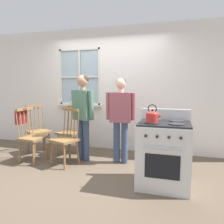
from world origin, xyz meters
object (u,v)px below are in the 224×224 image
(person_teen_center, at_px, (121,113))
(kettle, at_px, (152,116))
(handbag, at_px, (21,117))
(chair_near_stove, at_px, (70,133))
(stove, at_px, (164,153))
(person_elderly_left, at_px, (83,109))
(potted_plant, at_px, (73,100))
(chair_by_window, at_px, (32,138))
(chair_center_cluster, at_px, (38,131))
(chair_near_wall, at_px, (65,140))

(person_teen_center, height_order, kettle, person_teen_center)
(handbag, bearing_deg, person_teen_center, 12.01)
(handbag, bearing_deg, chair_near_stove, 38.28)
(stove, bearing_deg, person_elderly_left, 156.85)
(stove, bearing_deg, potted_plant, 145.54)
(chair_by_window, distance_m, chair_near_stove, 0.77)
(chair_by_window, relative_size, handbag, 3.32)
(chair_center_cluster, distance_m, kettle, 2.73)
(chair_near_stove, distance_m, kettle, 2.14)
(chair_near_stove, xyz_separation_m, kettle, (1.79, -1.03, 0.56))
(chair_near_wall, distance_m, person_elderly_left, 0.65)
(chair_by_window, relative_size, kettle, 4.12)
(chair_near_stove, relative_size, person_teen_center, 0.65)
(chair_center_cluster, relative_size, stove, 0.94)
(potted_plant, xyz_separation_m, handbag, (-0.52, -1.15, -0.25))
(person_teen_center, bearing_deg, chair_by_window, -171.14)
(person_teen_center, height_order, handbag, person_teen_center)
(chair_near_wall, bearing_deg, kettle, 2.34)
(kettle, bearing_deg, chair_by_window, 169.12)
(person_teen_center, bearing_deg, chair_near_wall, -164.24)
(chair_near_wall, xyz_separation_m, person_elderly_left, (0.22, 0.30, 0.53))
(chair_by_window, bearing_deg, stove, -91.24)
(chair_near_stove, relative_size, potted_plant, 3.72)
(chair_by_window, distance_m, kettle, 2.39)
(person_teen_center, height_order, stove, person_teen_center)
(chair_near_stove, relative_size, person_elderly_left, 0.63)
(chair_near_stove, relative_size, kettle, 4.12)
(chair_by_window, relative_size, potted_plant, 3.72)
(kettle, distance_m, handbag, 2.56)
(chair_near_wall, distance_m, potted_plant, 1.35)
(chair_near_stove, distance_m, person_elderly_left, 0.71)
(stove, bearing_deg, handbag, 172.95)
(chair_by_window, distance_m, chair_near_wall, 0.68)
(chair_near_wall, height_order, chair_near_stove, same)
(chair_near_wall, bearing_deg, person_elderly_left, 72.82)
(chair_near_stove, bearing_deg, potted_plant, 126.95)
(chair_center_cluster, xyz_separation_m, person_elderly_left, (1.12, -0.17, 0.53))
(chair_by_window, bearing_deg, chair_near_wall, -79.86)
(stove, height_order, potted_plant, potted_plant)
(chair_near_wall, height_order, chair_center_cluster, same)
(chair_center_cluster, height_order, person_teen_center, person_teen_center)
(chair_near_wall, xyz_separation_m, kettle, (1.60, -0.49, 0.56))
(chair_near_wall, relative_size, potted_plant, 3.72)
(person_teen_center, distance_m, stove, 1.19)
(chair_by_window, bearing_deg, chair_center_cluster, 28.83)
(kettle, bearing_deg, person_elderly_left, 150.18)
(chair_center_cluster, xyz_separation_m, kettle, (2.50, -0.96, 0.56))
(person_teen_center, relative_size, potted_plant, 5.72)
(chair_by_window, relative_size, chair_near_stove, 1.00)
(kettle, xyz_separation_m, potted_plant, (-1.99, 1.61, 0.07))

